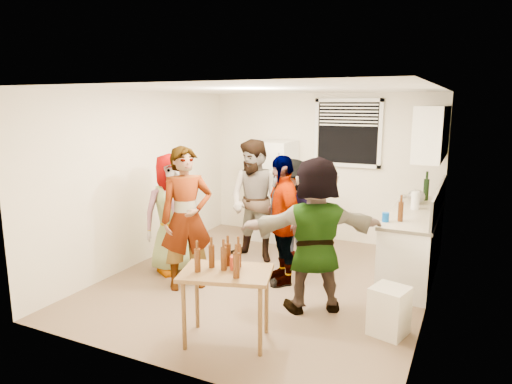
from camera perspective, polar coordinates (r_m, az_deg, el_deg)
The scene contains 23 objects.
room at distance 6.20m, azimuth 1.33°, elevation -11.08°, with size 4.00×4.50×2.50m, color white, non-canonical shape.
window at distance 7.70m, azimuth 11.38°, elevation 7.24°, with size 1.12×0.10×1.06m, color white, non-canonical shape.
refrigerator at distance 7.91m, azimuth 2.05°, elevation 0.23°, with size 0.70×0.70×1.70m, color white.
counter_lower at distance 6.69m, azimuth 19.05°, elevation -6.11°, with size 0.60×2.20×0.86m, color white.
countertop at distance 6.58m, azimuth 19.30°, elevation -2.35°, with size 0.64×2.22×0.04m, color #BFB299.
backsplash at distance 6.51m, azimuth 21.89°, elevation -0.86°, with size 0.03×2.20×0.36m, color #A8A59A.
upper_cabinets at distance 6.61m, azimuth 21.22°, elevation 6.98°, with size 0.34×1.60×0.70m, color white.
kettle at distance 7.01m, azimuth 19.33°, elevation -1.39°, with size 0.27×0.22×0.22m, color silver, non-canonical shape.
paper_towel at distance 6.65m, azimuth 19.22°, elevation -2.03°, with size 0.11×0.11×0.24m, color white.
wine_bottle at distance 7.31m, azimuth 20.40°, elevation -0.96°, with size 0.08×0.08×0.32m, color black.
beer_bottle_counter at distance 5.92m, azimuth 17.56°, elevation -3.51°, with size 0.06×0.06×0.25m, color #47230C.
blue_cup at distance 5.85m, azimuth 15.86°, elevation -3.59°, with size 0.09×0.09×0.12m, color #084CBC.
picture_frame at distance 7.14m, azimuth 21.68°, elevation -0.75°, with size 0.02×0.17×0.14m, color #DBCD47.
trash_bin at distance 5.00m, azimuth 16.32°, elevation -14.08°, with size 0.34×0.34×0.50m, color silver.
serving_table at distance 4.81m, azimuth -3.63°, elevation -18.03°, with size 0.87×0.58×0.73m, color brown, non-canonical shape.
beer_bottle_table at distance 4.34m, azimuth -2.47°, elevation -10.64°, with size 0.06×0.06×0.24m, color #47230C.
red_cup at distance 4.54m, azimuth -2.65°, elevation -9.63°, with size 0.10×0.10×0.13m, color #A02C16.
guest_grey at distance 6.66m, azimuth -10.20°, elevation -9.64°, with size 0.81×1.67×0.53m, color #9A9A9A.
guest_stripe at distance 6.10m, azimuth -8.42°, elevation -11.59°, with size 0.66×1.82×0.44m, color #141933.
guest_back_left at distance 7.01m, azimuth -0.04°, elevation -8.41°, with size 0.88×1.82×0.69m, color #523222.
guest_back_right at distance 6.80m, azimuth 4.46°, elevation -9.07°, with size 1.01×1.56×0.58m, color #3D3E43.
guest_black at distance 6.20m, azimuth 3.18°, elevation -11.11°, with size 0.99×1.69×0.41m, color black.
guest_orange at distance 5.49m, azimuth 7.15°, elevation -14.23°, with size 1.65×1.78×0.52m, color gold.
Camera 1 is at (2.37, -5.23, 2.34)m, focal length 32.00 mm.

